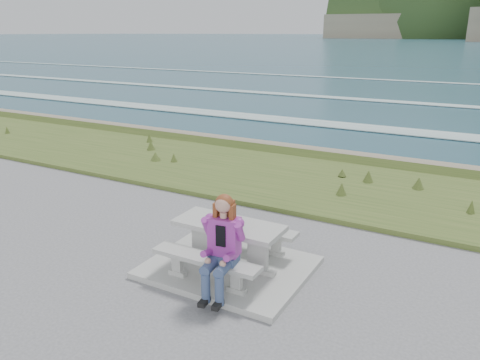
{
  "coord_description": "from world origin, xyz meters",
  "views": [
    {
      "loc": [
        3.57,
        -6.05,
        3.83
      ],
      "look_at": [
        -0.45,
        1.2,
        1.18
      ],
      "focal_mm": 35.0,
      "sensor_mm": 36.0,
      "label": 1
    }
  ],
  "objects_px": {
    "bench_landward": "(206,263)",
    "seated_woman": "(220,260)",
    "picnic_table": "(229,232)",
    "bench_seaward": "(249,230)"
  },
  "relations": [
    {
      "from": "picnic_table",
      "to": "bench_landward",
      "type": "xyz_separation_m",
      "value": [
        0.0,
        -0.7,
        -0.23
      ]
    },
    {
      "from": "picnic_table",
      "to": "bench_landward",
      "type": "height_order",
      "value": "picnic_table"
    },
    {
      "from": "bench_seaward",
      "to": "seated_woman",
      "type": "xyz_separation_m",
      "value": [
        0.35,
        -1.54,
        0.21
      ]
    },
    {
      "from": "picnic_table",
      "to": "bench_seaward",
      "type": "distance_m",
      "value": 0.74
    },
    {
      "from": "bench_landward",
      "to": "bench_seaward",
      "type": "xyz_separation_m",
      "value": [
        0.0,
        1.4,
        0.0
      ]
    },
    {
      "from": "picnic_table",
      "to": "bench_seaward",
      "type": "bearing_deg",
      "value": 90.0
    },
    {
      "from": "bench_landward",
      "to": "seated_woman",
      "type": "xyz_separation_m",
      "value": [
        0.35,
        -0.14,
        0.21
      ]
    },
    {
      "from": "bench_landward",
      "to": "bench_seaward",
      "type": "height_order",
      "value": "same"
    },
    {
      "from": "bench_landward",
      "to": "seated_woman",
      "type": "height_order",
      "value": "seated_woman"
    },
    {
      "from": "seated_woman",
      "to": "bench_landward",
      "type": "bearing_deg",
      "value": 150.11
    }
  ]
}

